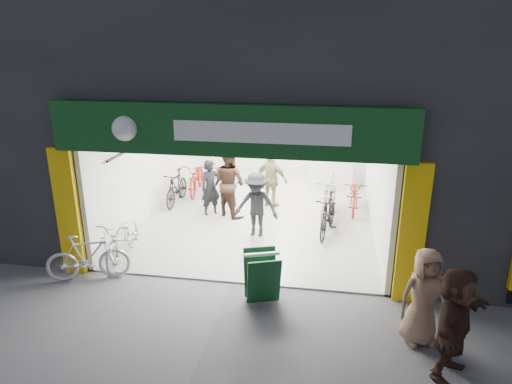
% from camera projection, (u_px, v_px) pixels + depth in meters
% --- Properties ---
extents(ground, '(60.00, 60.00, 0.00)m').
position_uv_depth(ground, '(231.00, 283.00, 8.91)').
color(ground, '#56565B').
rests_on(ground, ground).
extents(building, '(17.00, 10.27, 8.00)m').
position_uv_depth(building, '(303.00, 47.00, 12.04)').
color(building, '#232326').
rests_on(building, ground).
extents(bike_left_front, '(0.84, 1.94, 0.99)m').
position_uv_depth(bike_left_front, '(123.00, 238.00, 9.73)').
color(bike_left_front, '#AFAFB3').
rests_on(bike_left_front, ground).
extents(bike_left_midfront, '(0.50, 1.66, 0.99)m').
position_uv_depth(bike_left_midfront, '(177.00, 187.00, 13.00)').
color(bike_left_midfront, black).
rests_on(bike_left_midfront, ground).
extents(bike_left_midback, '(0.86, 1.96, 1.00)m').
position_uv_depth(bike_left_midback, '(197.00, 178.00, 13.91)').
color(bike_left_midback, '#9B1B0E').
rests_on(bike_left_midback, ground).
extents(bike_left_back, '(0.55, 1.78, 1.06)m').
position_uv_depth(bike_left_back, '(211.00, 175.00, 14.04)').
color(bike_left_back, '#B0B1B5').
rests_on(bike_left_back, ground).
extents(bike_right_front, '(0.78, 1.75, 1.01)m').
position_uv_depth(bike_right_front, '(328.00, 215.00, 10.99)').
color(bike_right_front, black).
rests_on(bike_right_front, ground).
extents(bike_right_mid, '(0.69, 1.77, 0.92)m').
position_uv_depth(bike_right_mid, '(355.00, 195.00, 12.49)').
color(bike_right_mid, maroon).
rests_on(bike_right_mid, ground).
extents(bike_right_back, '(0.90, 2.07, 1.20)m').
position_uv_depth(bike_right_back, '(329.00, 198.00, 11.83)').
color(bike_right_back, '#ADADB2').
rests_on(bike_right_back, ground).
extents(parked_bike, '(1.67, 0.97, 0.97)m').
position_uv_depth(parked_bike, '(88.00, 257.00, 8.91)').
color(parked_bike, silver).
rests_on(parked_bike, ground).
extents(customer_a, '(0.66, 0.64, 1.53)m').
position_uv_depth(customer_a, '(211.00, 188.00, 12.08)').
color(customer_a, black).
rests_on(customer_a, ground).
extents(customer_b, '(1.15, 1.09, 1.88)m').
position_uv_depth(customer_b, '(230.00, 183.00, 11.97)').
color(customer_b, '#342117').
rests_on(customer_b, ground).
extents(customer_c, '(1.09, 0.69, 1.62)m').
position_uv_depth(customer_c, '(256.00, 205.00, 10.74)').
color(customer_c, black).
rests_on(customer_c, ground).
extents(customer_d, '(1.04, 0.72, 1.64)m').
position_uv_depth(customer_d, '(272.00, 180.00, 12.62)').
color(customer_d, olive).
rests_on(customer_d, ground).
extents(pedestrian_near, '(0.89, 0.70, 1.59)m').
position_uv_depth(pedestrian_near, '(424.00, 297.00, 6.98)').
color(pedestrian_near, '#906E54').
rests_on(pedestrian_near, ground).
extents(pedestrian_far, '(1.24, 1.59, 1.69)m').
position_uv_depth(pedestrian_far, '(454.00, 323.00, 6.25)').
color(pedestrian_far, '#352018').
rests_on(pedestrian_far, ground).
extents(sandwich_board, '(0.76, 0.77, 0.93)m').
position_uv_depth(sandwich_board, '(262.00, 276.00, 8.18)').
color(sandwich_board, '#0E3B1C').
rests_on(sandwich_board, ground).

